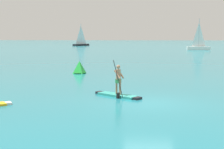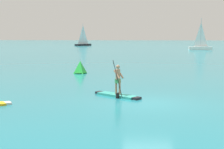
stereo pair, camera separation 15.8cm
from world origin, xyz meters
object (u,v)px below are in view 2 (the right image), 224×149
object	(u,v)px
paddleboarder_mid_center	(117,90)
sailboat_left_horizon	(83,43)
race_marker_buoy	(80,68)
sailboat_right_horizon	(200,46)

from	to	relation	value
paddleboarder_mid_center	sailboat_left_horizon	size ratio (longest dim) A/B	0.37
race_marker_buoy	sailboat_left_horizon	world-z (taller)	sailboat_left_horizon
sailboat_left_horizon	sailboat_right_horizon	world-z (taller)	sailboat_right_horizon
race_marker_buoy	sailboat_right_horizon	distance (m)	53.52
sailboat_right_horizon	sailboat_left_horizon	bearing A→B (deg)	-41.23
race_marker_buoy	sailboat_right_horizon	size ratio (longest dim) A/B	0.17
paddleboarder_mid_center	sailboat_right_horizon	size ratio (longest dim) A/B	0.37
race_marker_buoy	sailboat_right_horizon	world-z (taller)	sailboat_right_horizon
race_marker_buoy	sailboat_left_horizon	size ratio (longest dim) A/B	0.18
paddleboarder_mid_center	race_marker_buoy	distance (m)	11.62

